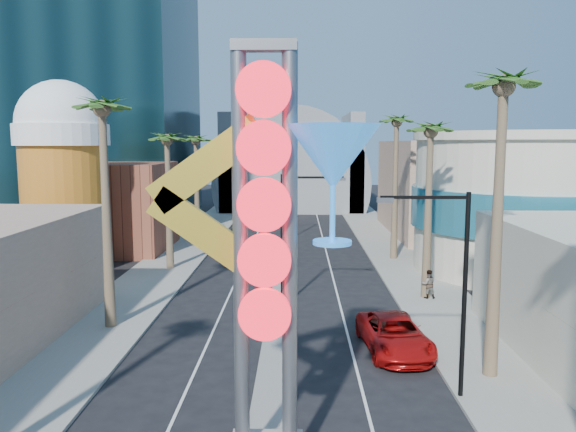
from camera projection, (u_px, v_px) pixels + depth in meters
The scene contains 21 objects.
sidewalk_west at pixel (178, 256), 48.65m from camera, with size 5.00×100.00×0.15m, color gray.
sidewalk_east at pixel (397, 257), 48.31m from camera, with size 5.00×100.00×0.15m, color gray.
median at pixel (288, 250), 51.45m from camera, with size 1.60×84.00×0.15m, color gray.
hotel_tower at pixel (93, 6), 62.51m from camera, with size 20.00×20.00×50.00m, color black.
brick_filler_west at pixel (113, 207), 51.23m from camera, with size 10.00×10.00×8.00m, color brown.
filler_east at pixel (438, 188), 60.45m from camera, with size 10.00×20.00×10.00m, color tan.
beer_mug at pixel (64, 169), 42.82m from camera, with size 7.00×7.00×14.50m.
turquoise_building at pixel (523, 203), 42.53m from camera, with size 16.60×16.60×10.60m.
canopy at pixel (292, 180), 84.62m from camera, with size 22.00×16.00×22.00m.
neon_sign at pixel (294, 232), 15.76m from camera, with size 6.53×2.60×12.55m.
streetlight_0 at pixel (291, 227), 32.98m from camera, with size 3.79×0.25×8.00m.
streetlight_1 at pixel (283, 192), 56.79m from camera, with size 3.79×0.25×8.00m.
streetlight_2 at pixel (453, 276), 20.97m from camera, with size 3.45×0.25×8.00m.
palm_1 at pixel (102, 122), 28.41m from camera, with size 2.40×2.40×12.70m.
palm_2 at pixel (167, 147), 42.47m from camera, with size 2.40×2.40×11.20m.
palm_3 at pixel (196, 146), 54.36m from camera, with size 2.40×2.40×11.20m.
palm_5 at pixel (503, 105), 22.09m from camera, with size 2.40×2.40×13.20m.
palm_6 at pixel (430, 141), 34.16m from camera, with size 2.40×2.40×11.70m.
palm_7 at pixel (397, 130), 45.94m from camera, with size 2.40×2.40×12.70m.
red_pickup at pixel (394, 335), 26.42m from camera, with size 2.73×5.93×1.65m, color #B80F0E.
pedestrian_b at pixel (428, 284), 34.99m from camera, with size 0.87×0.68×1.80m, color gray.
Camera 1 is at (0.93, -12.61, 9.78)m, focal length 35.00 mm.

